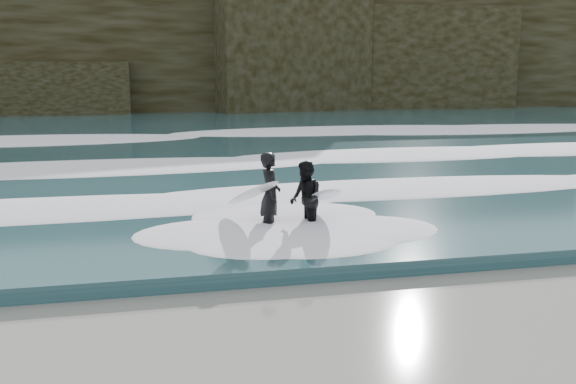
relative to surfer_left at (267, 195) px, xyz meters
name	(u,v)px	position (x,y,z in m)	size (l,w,h in m)	color
ground	(320,367)	(-0.50, -6.28, -0.95)	(120.00, 120.00, 0.00)	#8A5C3F
sea	(183,131)	(-0.50, 22.72, -0.80)	(90.00, 52.00, 0.30)	#23474F
headland	(168,49)	(-0.50, 39.72, 4.05)	(70.00, 9.00, 10.00)	black
foam_near	(228,196)	(-0.50, 2.72, -0.55)	(60.00, 3.20, 0.20)	white
foam_mid	(204,158)	(-0.50, 9.72, -0.53)	(60.00, 4.00, 0.24)	white
foam_far	(187,132)	(-0.50, 18.72, -0.50)	(60.00, 4.80, 0.30)	white
surfer_left	(267,195)	(0.00, 0.00, 0.00)	(1.29, 2.10, 1.88)	black
surfer_right	(309,198)	(0.90, -0.14, -0.10)	(1.17, 2.24, 1.68)	black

